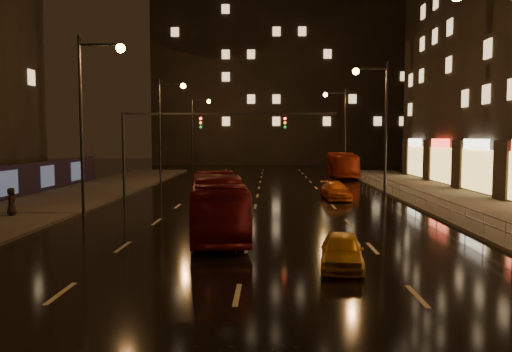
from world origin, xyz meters
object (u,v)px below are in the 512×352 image
(bus_red, at_px, (217,204))
(taxi_near, at_px, (342,251))
(taxi_far, at_px, (336,191))
(pedestrian_c, at_px, (11,201))
(bus_curb, at_px, (342,165))

(bus_red, bearing_deg, taxi_near, -58.61)
(taxi_far, relative_size, pedestrian_c, 2.74)
(bus_curb, relative_size, taxi_far, 2.37)
(bus_curb, xyz_separation_m, taxi_far, (-3.37, -20.21, -0.77))
(pedestrian_c, bearing_deg, bus_curb, -59.11)
(bus_red, xyz_separation_m, pedestrian_c, (-11.73, 4.12, -0.44))
(bus_red, distance_m, taxi_near, 7.71)
(taxi_near, bearing_deg, taxi_far, 90.27)
(bus_red, relative_size, taxi_far, 2.34)
(pedestrian_c, bearing_deg, taxi_far, -86.62)
(bus_red, bearing_deg, taxi_far, 53.39)
(bus_curb, relative_size, pedestrian_c, 6.48)
(bus_red, height_order, taxi_near, bus_red)
(bus_red, bearing_deg, bus_curb, 64.68)
(taxi_near, distance_m, pedestrian_c, 19.40)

